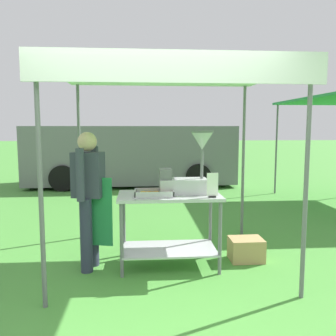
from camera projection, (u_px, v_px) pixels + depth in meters
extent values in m
plane|color=#478E38|center=(144.00, 193.00, 9.06)|extent=(70.00, 70.00, 0.00)
cylinder|color=slate|center=(40.00, 186.00, 3.18)|extent=(0.04, 0.04, 2.28)
cylinder|color=slate|center=(306.00, 183.00, 3.37)|extent=(0.04, 0.04, 2.28)
cylinder|color=slate|center=(80.00, 163.00, 5.24)|extent=(0.04, 0.04, 2.28)
cylinder|color=slate|center=(243.00, 162.00, 5.43)|extent=(0.04, 0.04, 2.28)
cube|color=white|center=(168.00, 73.00, 4.17)|extent=(2.66, 2.28, 0.05)
cube|color=white|center=(179.00, 69.00, 3.07)|extent=(2.66, 0.02, 0.24)
cube|color=#B7B7BC|center=(169.00, 196.00, 4.19)|extent=(1.20, 0.66, 0.04)
cube|color=#B7B7BC|center=(169.00, 249.00, 4.26)|extent=(1.10, 0.61, 0.02)
cylinder|color=slate|center=(122.00, 240.00, 3.92)|extent=(0.04, 0.04, 0.84)
cylinder|color=slate|center=(220.00, 238.00, 4.00)|extent=(0.04, 0.04, 0.84)
cylinder|color=slate|center=(124.00, 226.00, 4.47)|extent=(0.04, 0.04, 0.84)
cylinder|color=slate|center=(210.00, 225.00, 4.56)|extent=(0.04, 0.04, 0.84)
cube|color=#B7B7BC|center=(154.00, 195.00, 4.08)|extent=(0.44, 0.29, 0.01)
cube|color=#B7B7BC|center=(154.00, 195.00, 3.94)|extent=(0.44, 0.01, 0.06)
cube|color=#B7B7BC|center=(153.00, 190.00, 4.21)|extent=(0.44, 0.01, 0.06)
cube|color=#B7B7BC|center=(135.00, 193.00, 4.06)|extent=(0.01, 0.29, 0.06)
cube|color=#B7B7BC|center=(173.00, 192.00, 4.09)|extent=(0.01, 0.29, 0.06)
torus|color=gold|center=(147.00, 194.00, 4.06)|extent=(0.11, 0.11, 0.03)
torus|color=gold|center=(156.00, 192.00, 4.17)|extent=(0.12, 0.12, 0.03)
torus|color=gold|center=(162.00, 194.00, 4.09)|extent=(0.12, 0.12, 0.03)
torus|color=gold|center=(161.00, 195.00, 4.01)|extent=(0.12, 0.12, 0.03)
torus|color=gold|center=(144.00, 195.00, 3.99)|extent=(0.09, 0.09, 0.03)
torus|color=gold|center=(143.00, 193.00, 4.14)|extent=(0.12, 0.12, 0.03)
torus|color=gold|center=(150.00, 193.00, 4.15)|extent=(0.12, 0.12, 0.03)
torus|color=gold|center=(155.00, 195.00, 4.03)|extent=(0.10, 0.10, 0.03)
torus|color=gold|center=(144.00, 193.00, 4.02)|extent=(0.12, 0.12, 0.03)
torus|color=gold|center=(168.00, 194.00, 4.05)|extent=(0.12, 0.12, 0.03)
torus|color=gold|center=(166.00, 193.00, 4.15)|extent=(0.11, 0.11, 0.03)
cube|color=#B7B7BC|center=(183.00, 186.00, 4.21)|extent=(0.56, 0.28, 0.18)
cube|color=slate|center=(165.00, 174.00, 4.17)|extent=(0.14, 0.22, 0.12)
cylinder|color=slate|center=(202.00, 164.00, 4.19)|extent=(0.04, 0.04, 0.34)
cone|color=#B7B7BC|center=(202.00, 141.00, 4.16)|extent=(0.25, 0.25, 0.20)
cylinder|color=slate|center=(202.00, 132.00, 4.15)|extent=(0.26, 0.26, 0.02)
cube|color=black|center=(212.00, 197.00, 4.00)|extent=(0.08, 0.05, 0.02)
cube|color=white|center=(212.00, 184.00, 3.99)|extent=(0.13, 0.02, 0.26)
cylinder|color=#2D3347|center=(93.00, 231.00, 4.27)|extent=(0.14, 0.14, 0.86)
cylinder|color=#2D3347|center=(86.00, 235.00, 4.07)|extent=(0.14, 0.14, 0.86)
cube|color=#383D4C|center=(88.00, 175.00, 4.09)|extent=(0.38, 0.29, 0.52)
cube|color=#237F47|center=(99.00, 212.00, 4.12)|extent=(0.32, 0.10, 0.80)
cylinder|color=#383D4C|center=(95.00, 170.00, 4.30)|extent=(0.11, 0.11, 0.58)
cylinder|color=#383D4C|center=(80.00, 175.00, 3.87)|extent=(0.11, 0.11, 0.58)
sphere|color=#DBB28E|center=(87.00, 142.00, 4.05)|extent=(0.22, 0.22, 0.22)
cube|color=tan|center=(246.00, 249.00, 4.46)|extent=(0.41, 0.32, 0.28)
cube|color=slate|center=(132.00, 154.00, 10.29)|extent=(5.80, 1.98, 1.60)
cube|color=#1E2833|center=(51.00, 140.00, 10.04)|extent=(0.12, 1.62, 0.70)
cylinder|color=black|center=(63.00, 178.00, 9.27)|extent=(0.68, 0.25, 0.68)
cylinder|color=black|center=(75.00, 170.00, 11.12)|extent=(0.68, 0.25, 0.68)
cylinder|color=black|center=(198.00, 176.00, 9.60)|extent=(0.68, 0.25, 0.68)
cylinder|color=black|center=(188.00, 168.00, 11.44)|extent=(0.68, 0.25, 0.68)
cylinder|color=slate|center=(276.00, 150.00, 8.86)|extent=(0.04, 0.04, 2.21)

